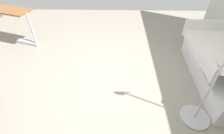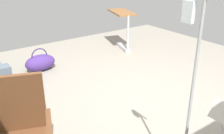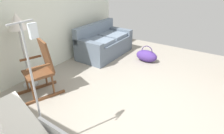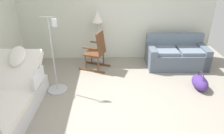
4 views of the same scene
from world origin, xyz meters
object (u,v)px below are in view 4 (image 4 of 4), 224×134
object	(u,v)px
hospital_bed	(9,101)
couch	(176,56)
floor_lamp	(97,20)
iv_pole	(57,81)
rocking_chair	(97,52)
duffel_bag	(200,82)

from	to	relation	value
hospital_bed	couch	xyz separation A→B (m)	(3.76, 2.04, -0.01)
floor_lamp	iv_pole	world-z (taller)	iv_pole
rocking_chair	duffel_bag	distance (m)	2.66
couch	duffel_bag	size ratio (longest dim) A/B	2.86
floor_lamp	rocking_chair	bearing A→B (deg)	-91.69
floor_lamp	duffel_bag	size ratio (longest dim) A/B	2.63
floor_lamp	duffel_bag	bearing A→B (deg)	-32.67
hospital_bed	duffel_bag	distance (m)	4.07
couch	floor_lamp	world-z (taller)	floor_lamp
couch	iv_pole	world-z (taller)	iv_pole
hospital_bed	iv_pole	size ratio (longest dim) A/B	1.24
couch	iv_pole	size ratio (longest dim) A/B	0.95
rocking_chair	floor_lamp	bearing A→B (deg)	88.31
couch	rocking_chair	world-z (taller)	rocking_chair
iv_pole	couch	bearing A→B (deg)	21.64
couch	rocking_chair	distance (m)	2.21
floor_lamp	iv_pole	bearing A→B (deg)	-119.43
hospital_bed	rocking_chair	size ratio (longest dim) A/B	2.00
hospital_bed	iv_pole	world-z (taller)	iv_pole
hospital_bed	couch	bearing A→B (deg)	28.46
rocking_chair	iv_pole	bearing A→B (deg)	-128.68
couch	rocking_chair	bearing A→B (deg)	-176.48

